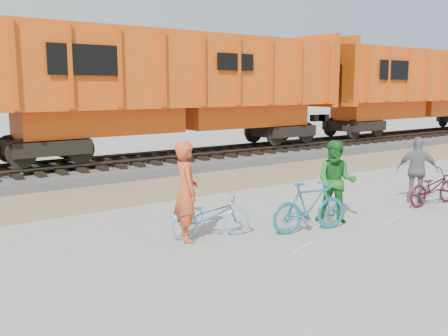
{
  "coord_description": "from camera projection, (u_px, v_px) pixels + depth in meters",
  "views": [
    {
      "loc": [
        -7.42,
        -7.14,
        2.94
      ],
      "look_at": [
        -1.15,
        1.5,
        1.21
      ],
      "focal_mm": 40.0,
      "sensor_mm": 36.0,
      "label": 1
    }
  ],
  "objects": [
    {
      "name": "track",
      "position": [
        126.0,
        158.0,
        17.59
      ],
      "size": [
        120.0,
        2.6,
        0.24
      ],
      "color": "black",
      "rests_on": "ballast_bed"
    },
    {
      "name": "hopper_car_center",
      "position": [
        180.0,
        85.0,
        18.5
      ],
      "size": [
        14.0,
        3.13,
        4.65
      ],
      "color": "black",
      "rests_on": "track"
    },
    {
      "name": "bicycle_maroon",
      "position": [
        433.0,
        187.0,
        12.51
      ],
      "size": [
        1.77,
        0.72,
        0.91
      ],
      "primitive_type": "imported",
      "rotation": [
        0.0,
        0.0,
        1.5
      ],
      "color": "#440E21",
      "rests_on": "ground"
    },
    {
      "name": "ballast_bed",
      "position": [
        126.0,
        167.0,
        17.65
      ],
      "size": [
        120.0,
        4.0,
        0.3
      ],
      "primitive_type": "cube",
      "color": "slate",
      "rests_on": "ground"
    },
    {
      "name": "person_man",
      "position": [
        336.0,
        182.0,
        10.86
      ],
      "size": [
        1.07,
        1.11,
        1.81
      ],
      "primitive_type": "imported",
      "rotation": [
        0.0,
        0.0,
        -0.95
      ],
      "color": "#1C6821",
      "rests_on": "ground"
    },
    {
      "name": "bicycle_teal",
      "position": [
        310.0,
        207.0,
        10.19
      ],
      "size": [
        1.8,
        0.84,
        1.04
      ],
      "primitive_type": "imported",
      "rotation": [
        0.0,
        0.0,
        1.36
      ],
      "color": "#1C7085",
      "rests_on": "ground"
    },
    {
      "name": "person_woman",
      "position": [
        417.0,
        170.0,
        12.71
      ],
      "size": [
        0.92,
        1.05,
        1.7
      ],
      "primitive_type": "imported",
      "rotation": [
        0.0,
        0.0,
        2.19
      ],
      "color": "slate",
      "rests_on": "ground"
    },
    {
      "name": "ground",
      "position": [
        310.0,
        229.0,
        10.48
      ],
      "size": [
        120.0,
        120.0,
        0.0
      ],
      "primitive_type": "plane",
      "color": "#9E9E99",
      "rests_on": "ground"
    },
    {
      "name": "bicycle_blue",
      "position": [
        211.0,
        216.0,
        9.81
      ],
      "size": [
        1.75,
        1.04,
        0.87
      ],
      "primitive_type": "imported",
      "rotation": [
        0.0,
        0.0,
        1.27
      ],
      "color": "#76ADDB",
      "rests_on": "ground"
    },
    {
      "name": "person_solo",
      "position": [
        186.0,
        191.0,
        9.52
      ],
      "size": [
        0.65,
        0.81,
        1.94
      ],
      "primitive_type": "imported",
      "rotation": [
        0.0,
        0.0,
        1.27
      ],
      "color": "#C84A25",
      "rests_on": "ground"
    },
    {
      "name": "gravel_strip",
      "position": [
        177.0,
        187.0,
        14.87
      ],
      "size": [
        120.0,
        3.0,
        0.02
      ],
      "primitive_type": "cube",
      "color": "#8F7659",
      "rests_on": "ground"
    },
    {
      "name": "hopper_car_right",
      "position": [
        416.0,
        86.0,
        27.19
      ],
      "size": [
        14.0,
        3.13,
        4.65
      ],
      "color": "black",
      "rests_on": "track"
    }
  ]
}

